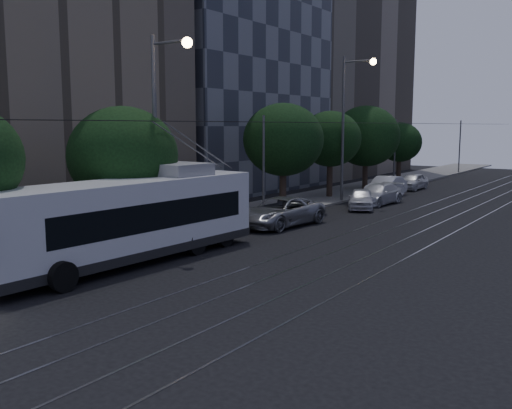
{
  "coord_description": "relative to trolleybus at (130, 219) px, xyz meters",
  "views": [
    {
      "loc": [
        12.68,
        -16.72,
        5.42
      ],
      "look_at": [
        -1.52,
        3.78,
        1.96
      ],
      "focal_mm": 40.0,
      "sensor_mm": 36.0,
      "label": 1
    }
  ],
  "objects": [
    {
      "name": "tree_4",
      "position": [
        -2.9,
        29.13,
        2.79
      ],
      "size": [
        5.61,
        5.61,
        7.08
      ],
      "color": "#2D2219",
      "rests_on": "ground"
    },
    {
      "name": "tree_1",
      "position": [
        -2.4,
        1.94,
        2.33
      ],
      "size": [
        4.86,
        4.86,
        6.28
      ],
      "color": "#2D2219",
      "rests_on": "ground"
    },
    {
      "name": "overhead_wires",
      "position": [
        -0.87,
        21.29,
        1.71
      ],
      "size": [
        2.23,
        90.0,
        6.0
      ],
      "color": "black",
      "rests_on": "ground"
    },
    {
      "name": "sidewalk",
      "position": [
        -3.4,
        21.29,
        -1.68
      ],
      "size": [
        5.0,
        90.0,
        0.15
      ],
      "primitive_type": "cube",
      "color": "gray",
      "rests_on": "ground"
    },
    {
      "name": "tree_2",
      "position": [
        -2.4,
        15.29,
        2.77
      ],
      "size": [
        5.11,
        5.11,
        6.84
      ],
      "color": "#2D2219",
      "rests_on": "ground"
    },
    {
      "name": "tree_3",
      "position": [
        -2.9,
        22.69,
        2.67
      ],
      "size": [
        4.6,
        4.6,
        6.52
      ],
      "color": "#2D2219",
      "rests_on": "ground"
    },
    {
      "name": "building_tan_far",
      "position": [
        -14.9,
        43.29,
        15.66
      ],
      "size": [
        14.4,
        22.4,
        34.8
      ],
      "color": "gray",
      "rests_on": "ground"
    },
    {
      "name": "trolleybus",
      "position": [
        0.0,
        0.0,
        0.0
      ],
      "size": [
        3.21,
        12.82,
        5.63
      ],
      "rotation": [
        0.0,
        0.0,
        -0.04
      ],
      "color": "silver",
      "rests_on": "ground"
    },
    {
      "name": "car_white_a",
      "position": [
        1.4,
        18.89,
        -1.08
      ],
      "size": [
        3.02,
        4.29,
        1.36
      ],
      "primitive_type": "imported",
      "rotation": [
        0.0,
        0.0,
        0.4
      ],
      "color": "silver",
      "rests_on": "ground"
    },
    {
      "name": "tree_5",
      "position": [
        -2.8,
        36.63,
        2.1
      ],
      "size": [
        4.12,
        4.12,
        5.73
      ],
      "color": "#2D2219",
      "rests_on": "ground"
    },
    {
      "name": "car_white_c",
      "position": [
        0.32,
        25.79,
        -0.97
      ],
      "size": [
        1.68,
        4.78,
        1.57
      ],
      "primitive_type": "imported",
      "rotation": [
        0.0,
        0.0,
        0.0
      ],
      "color": "silver",
      "rests_on": "ground"
    },
    {
      "name": "ground",
      "position": [
        4.1,
        1.29,
        -1.76
      ],
      "size": [
        120.0,
        120.0,
        0.0
      ],
      "primitive_type": "plane",
      "color": "black",
      "rests_on": "ground"
    },
    {
      "name": "car_white_b",
      "position": [
        1.4,
        21.63,
        -1.05
      ],
      "size": [
        2.39,
        5.01,
        1.41
      ],
      "primitive_type": "imported",
      "rotation": [
        0.0,
        0.0,
        -0.09
      ],
      "color": "silver",
      "rests_on": "ground"
    },
    {
      "name": "building_glass_mid",
      "position": [
        -14.9,
        23.29,
        11.66
      ],
      "size": [
        14.4,
        18.4,
        26.8
      ],
      "color": "#333641",
      "rests_on": "ground"
    },
    {
      "name": "car_white_d",
      "position": [
        0.23,
        31.98,
        -1.06
      ],
      "size": [
        1.73,
        4.12,
        1.39
      ],
      "primitive_type": "imported",
      "rotation": [
        0.0,
        0.0,
        -0.02
      ],
      "color": "silver",
      "rests_on": "ground"
    },
    {
      "name": "streetlamp_far",
      "position": [
        -0.68,
        21.08,
        4.36
      ],
      "size": [
        2.45,
        0.44,
        10.16
      ],
      "color": "#565658",
      "rests_on": "ground"
    },
    {
      "name": "streetlamp_near",
      "position": [
        -0.7,
        2.65,
        3.86
      ],
      "size": [
        2.26,
        0.44,
        9.25
      ],
      "color": "#565658",
      "rests_on": "ground"
    },
    {
      "name": "pickup_silver",
      "position": [
        0.46,
        10.46,
        -0.98
      ],
      "size": [
        3.1,
        5.82,
        1.56
      ],
      "primitive_type": "imported",
      "rotation": [
        0.0,
        0.0,
        -0.1
      ],
      "color": "#979A9E",
      "rests_on": "ground"
    },
    {
      "name": "tram_rails",
      "position": [
        6.6,
        21.29,
        -1.75
      ],
      "size": [
        4.52,
        90.0,
        0.02
      ],
      "color": "#95949D",
      "rests_on": "ground"
    }
  ]
}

